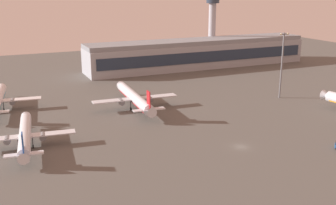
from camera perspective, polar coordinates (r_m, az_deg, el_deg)
ground_plane at (r=124.57m, az=10.17°, el=-6.14°), size 416.00×416.00×0.00m
terminal_building at (r=243.87m, az=4.36°, el=6.90°), size 135.64×22.40×16.40m
control_tower at (r=258.83m, az=6.22°, el=11.30°), size 8.00×8.00×44.84m
airplane_near_gate at (r=128.60m, az=-19.42°, el=-4.37°), size 29.45×37.75×9.68m
airplane_far_stand at (r=160.05m, az=-4.68°, el=0.65°), size 33.82×43.44×11.14m
apron_light_east at (r=178.81m, az=15.71°, el=5.55°), size 4.80×0.90×27.95m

